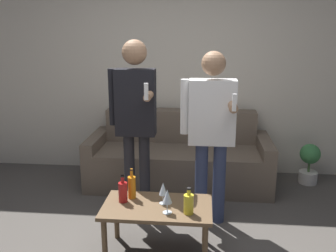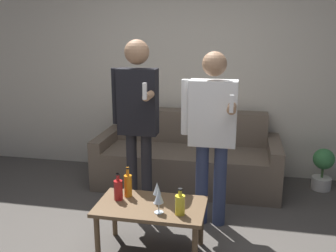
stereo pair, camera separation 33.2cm
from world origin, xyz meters
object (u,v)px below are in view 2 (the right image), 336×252
(couch, at_px, (188,159))
(bottle_orange, at_px, (118,189))
(coffee_table, at_px, (151,211))
(person_standing_right, at_px, (212,127))
(person_standing_left, at_px, (138,113))

(couch, height_order, bottle_orange, couch)
(coffee_table, distance_m, person_standing_right, 0.92)
(person_standing_right, bearing_deg, couch, 110.97)
(bottle_orange, bearing_deg, person_standing_left, 89.74)
(couch, bearing_deg, coffee_table, -92.88)
(couch, xyz_separation_m, coffee_table, (-0.07, -1.48, 0.07))
(coffee_table, bearing_deg, person_standing_right, 54.06)
(couch, distance_m, coffee_table, 1.49)
(bottle_orange, xyz_separation_m, person_standing_left, (0.00, 0.60, 0.51))
(couch, height_order, person_standing_right, person_standing_right)
(couch, distance_m, person_standing_right, 1.16)
(person_standing_left, distance_m, person_standing_right, 0.71)
(bottle_orange, distance_m, person_standing_left, 0.79)
(couch, xyz_separation_m, bottle_orange, (-0.36, -1.44, 0.22))
(bottle_orange, height_order, person_standing_right, person_standing_right)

